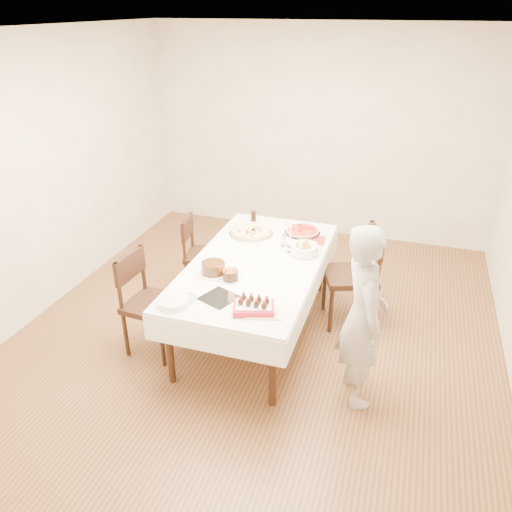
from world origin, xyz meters
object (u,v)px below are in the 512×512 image
(dining_table, at_px, (256,297))
(taper_candle, at_px, (290,238))
(pizza_pepperoni, at_px, (303,231))
(birthday_cake, at_px, (231,271))
(layer_cake, at_px, (213,268))
(chair_left_savory, at_px, (205,255))
(cola_glass, at_px, (253,216))
(strawberry_box, at_px, (254,307))
(pasta_bowl, at_px, (304,249))
(pizza_white, at_px, (251,232))
(person, at_px, (363,317))
(chair_left_dessert, at_px, (153,305))
(chair_right_savory, at_px, (350,276))

(dining_table, relative_size, taper_candle, 7.57)
(pizza_pepperoni, relative_size, birthday_cake, 2.58)
(layer_cake, bearing_deg, chair_left_savory, 118.20)
(cola_glass, bearing_deg, strawberry_box, -71.72)
(pasta_bowl, relative_size, strawberry_box, 0.84)
(pasta_bowl, bearing_deg, pizza_white, 155.81)
(strawberry_box, bearing_deg, dining_table, 106.72)
(pizza_white, distance_m, birthday_cake, 0.97)
(person, xyz_separation_m, pasta_bowl, (-0.67, 0.91, 0.05))
(chair_left_dessert, distance_m, layer_cake, 0.64)
(pizza_white, distance_m, cola_glass, 0.35)
(person, bearing_deg, cola_glass, 21.28)
(dining_table, xyz_separation_m, pizza_white, (-0.24, 0.58, 0.40))
(pizza_white, distance_m, strawberry_box, 1.44)
(chair_left_savory, distance_m, birthday_cake, 1.22)
(layer_cake, xyz_separation_m, birthday_cake, (0.18, -0.05, 0.03))
(dining_table, height_order, pizza_white, pizza_white)
(dining_table, distance_m, person, 1.27)
(taper_candle, bearing_deg, chair_left_savory, 165.39)
(cola_glass, bearing_deg, birthday_cake, -80.37)
(pizza_white, bearing_deg, birthday_cake, -82.05)
(taper_candle, bearing_deg, pizza_pepperoni, 88.02)
(chair_left_dessert, bearing_deg, person, -176.92)
(dining_table, relative_size, layer_cake, 8.02)
(layer_cake, bearing_deg, cola_glass, 91.79)
(pizza_white, xyz_separation_m, taper_candle, (0.48, -0.28, 0.12))
(taper_candle, bearing_deg, birthday_cake, -117.12)
(chair_left_savory, bearing_deg, chair_left_dessert, 79.30)
(chair_left_savory, bearing_deg, strawberry_box, 116.71)
(birthday_cake, bearing_deg, layer_cake, 163.68)
(dining_table, xyz_separation_m, chair_left_savory, (-0.76, 0.56, 0.05))
(person, distance_m, cola_glass, 2.05)
(pizza_pepperoni, xyz_separation_m, layer_cake, (-0.54, -1.09, 0.03))
(person, distance_m, pizza_white, 1.75)
(pizza_pepperoni, distance_m, strawberry_box, 1.55)
(layer_cake, distance_m, strawberry_box, 0.70)
(pasta_bowl, bearing_deg, person, -53.81)
(chair_left_savory, relative_size, birthday_cake, 6.09)
(layer_cake, relative_size, birthday_cake, 1.89)
(layer_cake, bearing_deg, dining_table, 48.95)
(chair_right_savory, bearing_deg, person, -97.45)
(pizza_pepperoni, distance_m, birthday_cake, 1.20)
(pizza_white, height_order, cola_glass, cola_glass)
(person, xyz_separation_m, birthday_cake, (-1.15, 0.23, 0.08))
(layer_cake, xyz_separation_m, strawberry_box, (0.52, -0.46, -0.01))
(pizza_pepperoni, height_order, cola_glass, cola_glass)
(pizza_pepperoni, relative_size, pasta_bowl, 1.38)
(person, xyz_separation_m, pizza_pepperoni, (-0.79, 1.37, 0.02))
(pizza_pepperoni, height_order, taper_candle, taper_candle)
(pizza_pepperoni, bearing_deg, pasta_bowl, -74.94)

